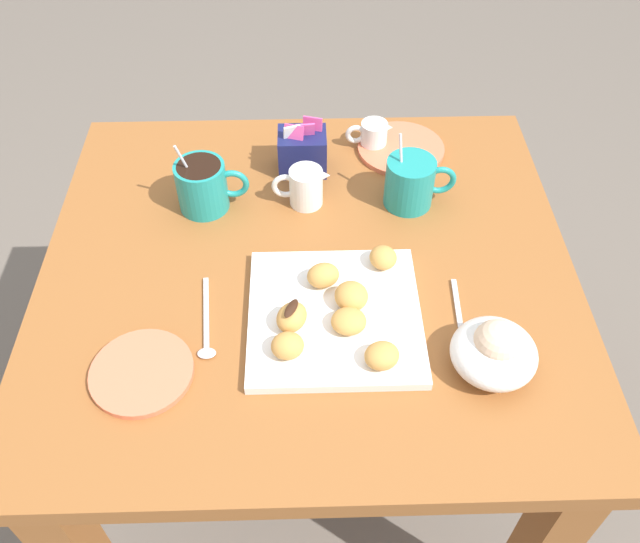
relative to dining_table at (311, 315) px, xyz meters
name	(u,v)px	position (x,y,z in m)	size (l,w,h in m)	color
ground_plane	(313,462)	(0.00, 0.00, -0.58)	(8.00, 8.00, 0.00)	#665B51
dining_table	(311,315)	(0.00, 0.00, 0.00)	(0.89, 0.83, 0.72)	#935628
pastry_plate_square	(337,316)	(0.04, -0.12, 0.15)	(0.27, 0.27, 0.02)	white
coffee_mug_teal_left	(205,185)	(-0.18, 0.15, 0.19)	(0.13, 0.09, 0.14)	teal
coffee_mug_teal_right	(413,181)	(0.19, 0.15, 0.19)	(0.13, 0.09, 0.14)	teal
cream_pitcher_white	(309,186)	(0.00, 0.15, 0.18)	(0.10, 0.06, 0.07)	white
sugar_caddy	(304,151)	(-0.01, 0.25, 0.18)	(0.09, 0.07, 0.11)	#191E51
ice_cream_bowl	(497,351)	(0.26, -0.21, 0.18)	(0.12, 0.12, 0.09)	white
chocolate_sauce_pitcher	(375,134)	(0.13, 0.32, 0.17)	(0.09, 0.05, 0.06)	white
saucer_coral_left	(403,149)	(0.19, 0.30, 0.14)	(0.17, 0.17, 0.01)	#E5704C
saucer_coral_right	(144,372)	(-0.24, -0.21, 0.14)	(0.15, 0.15, 0.01)	#E5704C
loose_spoon_near_saucer	(209,328)	(-0.16, -0.13, 0.14)	(0.03, 0.16, 0.01)	silver
loose_spoon_by_plate	(463,330)	(0.23, -0.15, 0.14)	(0.03, 0.16, 0.01)	silver
beignet_0	(325,275)	(0.02, -0.06, 0.17)	(0.05, 0.04, 0.04)	#D19347
beignet_1	(294,317)	(-0.03, -0.14, 0.17)	(0.05, 0.04, 0.04)	#D19347
chocolate_drizzle_1	(294,308)	(-0.03, -0.14, 0.19)	(0.04, 0.02, 0.01)	#381E11
beignet_2	(384,356)	(0.10, -0.21, 0.17)	(0.05, 0.05, 0.03)	#D19347
beignet_3	(290,346)	(-0.03, -0.19, 0.17)	(0.04, 0.05, 0.03)	#D19347
beignet_4	(354,296)	(0.07, -0.10, 0.17)	(0.05, 0.05, 0.04)	#D19347
beignet_5	(351,321)	(0.06, -0.15, 0.17)	(0.05, 0.05, 0.03)	#D19347
beignet_6	(385,257)	(0.12, -0.02, 0.17)	(0.04, 0.05, 0.03)	#D19347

